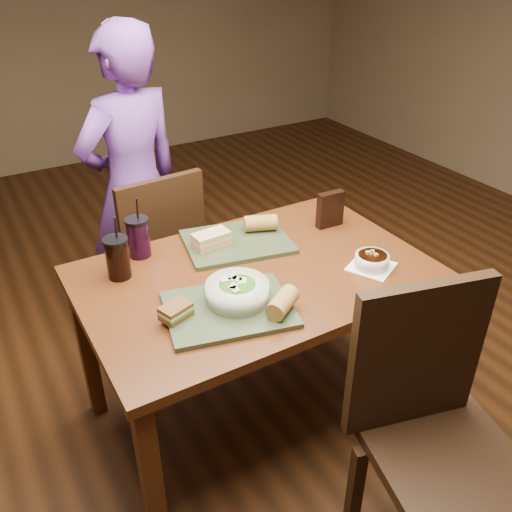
# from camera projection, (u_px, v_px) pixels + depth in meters

# --- Properties ---
(ground) EXTENTS (6.00, 6.00, 0.00)m
(ground) POSITION_uv_depth(u_px,v_px,m) (256.00, 413.00, 2.43)
(ground) COLOR #381C0B
(ground) RESTS_ON ground
(dining_table) EXTENTS (1.30, 0.85, 0.75)m
(dining_table) POSITION_uv_depth(u_px,v_px,m) (256.00, 292.00, 2.09)
(dining_table) COLOR #4F250F
(dining_table) RESTS_ON ground
(chair_near) EXTENTS (0.53, 0.54, 1.01)m
(chair_near) POSITION_uv_depth(u_px,v_px,m) (433.00, 422.00, 1.66)
(chair_near) COLOR black
(chair_near) RESTS_ON ground
(chair_far) EXTENTS (0.44, 0.44, 0.94)m
(chair_far) POSITION_uv_depth(u_px,v_px,m) (159.00, 253.00, 2.61)
(chair_far) COLOR black
(chair_far) RESTS_ON ground
(diner) EXTENTS (0.65, 0.51, 1.55)m
(diner) POSITION_uv_depth(u_px,v_px,m) (134.00, 187.00, 2.66)
(diner) COLOR #66338D
(diner) RESTS_ON ground
(tray_near) EXTENTS (0.48, 0.41, 0.02)m
(tray_near) POSITION_uv_depth(u_px,v_px,m) (229.00, 309.00, 1.82)
(tray_near) COLOR #303A23
(tray_near) RESTS_ON dining_table
(tray_far) EXTENTS (0.48, 0.40, 0.02)m
(tray_far) POSITION_uv_depth(u_px,v_px,m) (237.00, 242.00, 2.22)
(tray_far) COLOR #303A23
(tray_far) RESTS_ON dining_table
(salad_bowl) EXTENTS (0.22, 0.22, 0.07)m
(salad_bowl) POSITION_uv_depth(u_px,v_px,m) (237.00, 291.00, 1.84)
(salad_bowl) COLOR silver
(salad_bowl) RESTS_ON tray_near
(soup_bowl) EXTENTS (0.21, 0.21, 0.06)m
(soup_bowl) POSITION_uv_depth(u_px,v_px,m) (372.00, 261.00, 2.06)
(soup_bowl) COLOR white
(soup_bowl) RESTS_ON dining_table
(sandwich_near) EXTENTS (0.12, 0.10, 0.05)m
(sandwich_near) POSITION_uv_depth(u_px,v_px,m) (176.00, 311.00, 1.76)
(sandwich_near) COLOR #593819
(sandwich_near) RESTS_ON tray_near
(sandwich_far) EXTENTS (0.15, 0.09, 0.06)m
(sandwich_far) POSITION_uv_depth(u_px,v_px,m) (211.00, 239.00, 2.16)
(sandwich_far) COLOR tan
(sandwich_far) RESTS_ON tray_far
(baguette_near) EXTENTS (0.15, 0.13, 0.07)m
(baguette_near) POSITION_uv_depth(u_px,v_px,m) (283.00, 303.00, 1.79)
(baguette_near) COLOR #AD7533
(baguette_near) RESTS_ON tray_near
(baguette_far) EXTENTS (0.15, 0.11, 0.07)m
(baguette_far) POSITION_uv_depth(u_px,v_px,m) (261.00, 223.00, 2.27)
(baguette_far) COLOR #AD7533
(baguette_far) RESTS_ON tray_far
(cup_cola) EXTENTS (0.09, 0.09, 0.25)m
(cup_cola) POSITION_uv_depth(u_px,v_px,m) (118.00, 258.00, 1.97)
(cup_cola) COLOR black
(cup_cola) RESTS_ON dining_table
(cup_berry) EXTENTS (0.09, 0.09, 0.25)m
(cup_berry) POSITION_uv_depth(u_px,v_px,m) (138.00, 237.00, 2.11)
(cup_berry) COLOR black
(cup_berry) RESTS_ON dining_table
(chip_bag) EXTENTS (0.12, 0.04, 0.16)m
(chip_bag) POSITION_uv_depth(u_px,v_px,m) (330.00, 209.00, 2.33)
(chip_bag) COLOR black
(chip_bag) RESTS_ON dining_table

